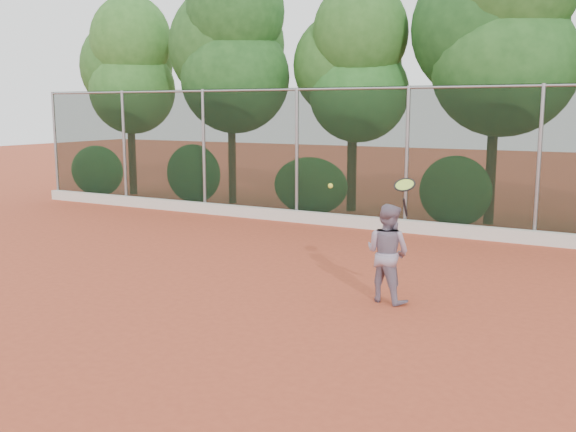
% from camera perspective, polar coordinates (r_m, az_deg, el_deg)
% --- Properties ---
extents(ground, '(80.00, 80.00, 0.00)m').
position_cam_1_polar(ground, '(9.80, -2.82, -8.09)').
color(ground, '#B14529').
rests_on(ground, ground).
extents(concrete_curb, '(24.00, 0.20, 0.30)m').
position_cam_1_polar(concrete_curb, '(15.82, 10.13, -0.86)').
color(concrete_curb, silver).
rests_on(concrete_curb, ground).
extents(tennis_player, '(0.86, 0.74, 1.53)m').
position_cam_1_polar(tennis_player, '(10.01, 8.84, -3.27)').
color(tennis_player, gray).
rests_on(tennis_player, ground).
extents(chainlink_fence, '(24.09, 0.09, 3.50)m').
position_cam_1_polar(chainlink_fence, '(15.78, 10.52, 5.36)').
color(chainlink_fence, black).
rests_on(chainlink_fence, ground).
extents(foliage_backdrop, '(23.70, 3.63, 7.55)m').
position_cam_1_polar(foliage_backdrop, '(17.85, 11.10, 13.98)').
color(foliage_backdrop, '#442A1A').
rests_on(foliage_backdrop, ground).
extents(tennis_racket, '(0.32, 0.31, 0.59)m').
position_cam_1_polar(tennis_racket, '(9.69, 10.33, 2.51)').
color(tennis_racket, black).
rests_on(tennis_racket, ground).
extents(tennis_ball_in_flight, '(0.07, 0.07, 0.07)m').
position_cam_1_polar(tennis_ball_in_flight, '(9.59, 3.79, 2.70)').
color(tennis_ball_in_flight, yellow).
rests_on(tennis_ball_in_flight, ground).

